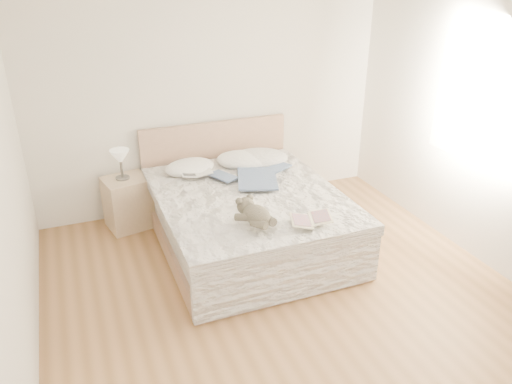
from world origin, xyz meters
TOP-DOWN VIEW (x-y plane):
  - floor at (0.00, 0.00)m, footprint 4.00×4.50m
  - wall_back at (0.00, 2.25)m, footprint 4.00×0.02m
  - wall_right at (2.00, 0.00)m, footprint 0.02×4.50m
  - window at (1.99, 0.30)m, footprint 0.02×1.30m
  - bed at (0.00, 1.19)m, footprint 1.72×2.14m
  - nightstand at (-1.06, 1.98)m, footprint 0.52×0.48m
  - table_lamp at (-1.08, 2.00)m, footprint 0.21×0.21m
  - pillow_left at (-0.39, 1.85)m, footprint 0.59×0.45m
  - pillow_middle at (0.23, 1.83)m, footprint 0.75×0.68m
  - pillow_right at (0.39, 1.82)m, footprint 0.75×0.60m
  - blouse at (0.18, 1.33)m, footprint 0.80×0.82m
  - photo_book at (-0.36, 1.70)m, footprint 0.35×0.25m
  - childrens_book at (0.28, 0.34)m, footprint 0.44×0.36m
  - teddy_bear at (-0.18, 0.43)m, footprint 0.36×0.42m

SIDE VIEW (x-z plane):
  - floor at x=0.00m, z-range 0.00..0.00m
  - nightstand at x=-1.06m, z-range 0.00..0.56m
  - bed at x=0.00m, z-range -0.19..0.81m
  - blouse at x=0.18m, z-range 0.62..0.64m
  - photo_book at x=-0.36m, z-range 0.62..0.64m
  - childrens_book at x=0.28m, z-range 0.62..0.64m
  - pillow_left at x=-0.39m, z-range 0.56..0.72m
  - pillow_middle at x=0.23m, z-range 0.55..0.73m
  - pillow_right at x=0.39m, z-range 0.54..0.74m
  - teddy_bear at x=-0.18m, z-range 0.55..0.75m
  - table_lamp at x=-1.08m, z-range 0.63..0.95m
  - wall_back at x=0.00m, z-range 0.00..2.70m
  - wall_right at x=2.00m, z-range 0.00..2.70m
  - window at x=1.99m, z-range 0.90..2.00m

